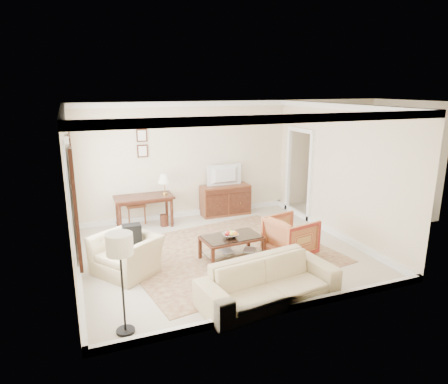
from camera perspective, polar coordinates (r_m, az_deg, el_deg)
room_shell at (r=7.57m, az=-0.60°, el=9.03°), size 5.51×5.01×2.91m
annex_bedroom at (r=11.25m, az=19.15°, el=-0.94°), size 3.00×2.70×2.90m
window_front at (r=6.56m, az=-20.89°, el=-1.04°), size 0.12×1.56×1.80m
window_rear at (r=8.12m, az=-21.08°, el=1.84°), size 0.12×1.56×1.80m
doorway at (r=10.32m, az=10.65°, el=2.47°), size 0.10×1.12×2.25m
rug at (r=8.12m, az=0.33°, el=-8.62°), size 4.37×3.91×0.01m
writing_desk at (r=9.59m, az=-11.38°, el=-1.23°), size 1.36×0.68×0.74m
desk_chair at (r=9.93m, az=-12.58°, el=-1.39°), size 0.50×0.50×1.05m
desk_lamp at (r=9.59m, az=-8.51°, el=1.13°), size 0.32×0.32×0.50m
framed_prints at (r=9.74m, az=-11.62°, el=6.87°), size 0.25×0.04×0.68m
sideboard at (r=10.36m, az=0.18°, el=-1.13°), size 1.27×0.49×0.78m
tv at (r=10.14m, az=0.23°, el=3.34°), size 0.88×0.50×0.11m
coffee_table at (r=7.68m, az=1.12°, el=-7.10°), size 1.18×0.75×0.48m
fruit_bowl at (r=7.57m, az=0.92°, el=-6.10°), size 0.42×0.42×0.10m
book_a at (r=7.70m, az=-0.32°, el=-8.50°), size 0.28×0.04×0.38m
book_b at (r=7.83m, az=2.88°, el=-8.15°), size 0.24×0.19×0.38m
striped_armchair at (r=7.99m, az=9.49°, el=-5.98°), size 0.93×0.97×0.85m
club_armchair at (r=7.34m, az=-13.79°, el=-7.80°), size 1.18×1.27×0.93m
backpack at (r=7.32m, az=-13.02°, el=-5.74°), size 0.34×0.39×0.40m
sofa at (r=6.29m, az=6.52°, el=-11.73°), size 2.29×0.95×0.87m
floor_lamp at (r=5.35m, az=-14.64°, el=-8.24°), size 0.35×0.35×1.42m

